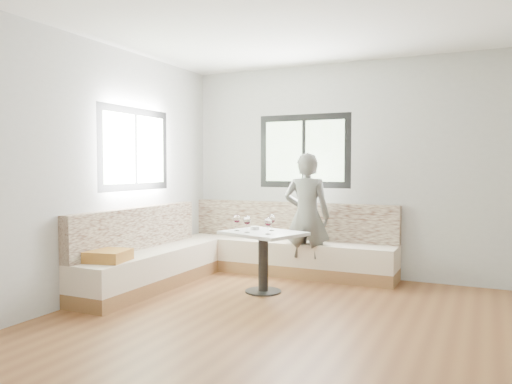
% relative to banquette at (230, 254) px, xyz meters
% --- Properties ---
extents(room, '(5.01, 5.01, 2.81)m').
position_rel_banquette_xyz_m(room, '(1.51, -1.54, 1.08)').
color(room, brown).
rests_on(room, ground).
extents(banquette, '(2.90, 2.80, 0.95)m').
position_rel_banquette_xyz_m(banquette, '(0.00, 0.00, 0.00)').
color(banquette, olive).
rests_on(banquette, ground).
extents(table, '(1.02, 0.90, 0.70)m').
position_rel_banquette_xyz_m(table, '(0.66, -0.41, 0.19)').
color(table, black).
rests_on(table, ground).
extents(person, '(0.63, 0.46, 1.62)m').
position_rel_banquette_xyz_m(person, '(0.88, 0.45, 0.48)').
color(person, '#5C5C55').
rests_on(person, ground).
extents(olive_ramekin, '(0.11, 0.11, 0.04)m').
position_rel_banquette_xyz_m(olive_ramekin, '(0.50, -0.30, 0.39)').
color(olive_ramekin, white).
rests_on(olive_ramekin, table).
extents(wine_glass_a, '(0.08, 0.08, 0.19)m').
position_rel_banquette_xyz_m(wine_glass_a, '(0.35, -0.47, 0.50)').
color(wine_glass_a, white).
rests_on(wine_glass_a, table).
extents(wine_glass_b, '(0.08, 0.08, 0.19)m').
position_rel_banquette_xyz_m(wine_glass_b, '(0.53, -0.56, 0.50)').
color(wine_glass_b, white).
rests_on(wine_glass_b, table).
extents(wine_glass_c, '(0.08, 0.08, 0.19)m').
position_rel_banquette_xyz_m(wine_glass_c, '(0.80, -0.59, 0.50)').
color(wine_glass_c, white).
rests_on(wine_glass_c, table).
extents(wine_glass_d, '(0.08, 0.08, 0.19)m').
position_rel_banquette_xyz_m(wine_glass_d, '(0.71, -0.30, 0.50)').
color(wine_glass_d, white).
rests_on(wine_glass_d, table).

